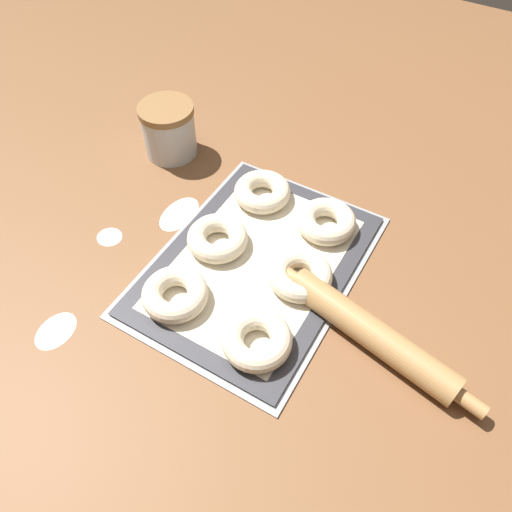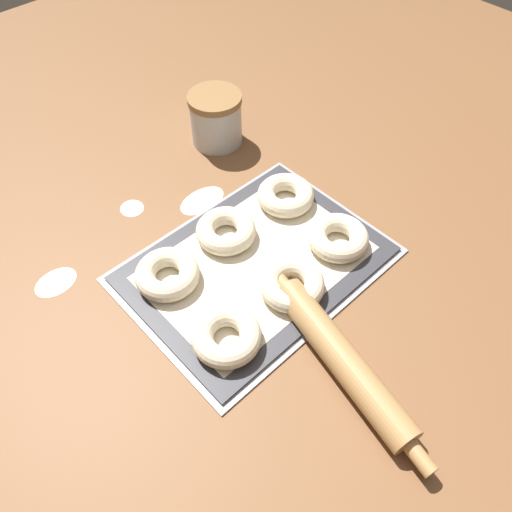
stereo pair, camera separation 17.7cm
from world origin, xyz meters
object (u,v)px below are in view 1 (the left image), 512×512
object	(u,v)px
bagel_front_right	(326,221)
bagel_front_center	(300,275)
bagel_back_center	(217,238)
flour_canister	(169,130)
bagel_back_right	(262,192)
bagel_front_left	(257,340)
bagel_back_left	(175,294)
baking_tray	(256,264)
rolling_pin	(371,333)

from	to	relation	value
bagel_front_right	bagel_front_center	bearing A→B (deg)	-173.78
bagel_back_center	bagel_front_center	bearing A→B (deg)	-89.56
bagel_front_right	flour_canister	bearing A→B (deg)	83.57
bagel_back_right	flour_canister	bearing A→B (deg)	81.93
bagel_front_center	bagel_back_right	world-z (taller)	same
bagel_front_left	bagel_back_center	size ratio (longest dim) A/B	1.00
bagel_back_left	baking_tray	bearing A→B (deg)	-28.51
bagel_front_left	bagel_back_right	xyz separation A→B (m)	(0.33, 0.18, 0.00)
bagel_front_left	bagel_back_center	xyz separation A→B (m)	(0.16, 0.19, 0.00)
flour_canister	baking_tray	bearing A→B (deg)	-119.59
bagel_front_left	bagel_front_center	distance (m)	0.16
bagel_front_center	bagel_front_right	size ratio (longest dim) A/B	1.00
bagel_front_left	bagel_back_right	distance (m)	0.37
baking_tray	bagel_back_left	xyz separation A→B (m)	(-0.16, 0.08, 0.03)
bagel_front_left	rolling_pin	xyz separation A→B (m)	(0.12, -0.17, -0.00)
bagel_front_left	flour_canister	bearing A→B (deg)	51.26
baking_tray	bagel_front_center	distance (m)	0.10
bagel_back_left	bagel_back_right	xyz separation A→B (m)	(0.32, -0.00, 0.00)
bagel_front_left	rolling_pin	distance (m)	0.20
bagel_back_left	flour_canister	xyz separation A→B (m)	(0.36, 0.28, 0.03)
flour_canister	bagel_front_left	bearing A→B (deg)	-128.74
baking_tray	bagel_front_left	size ratio (longest dim) A/B	4.08
bagel_back_right	rolling_pin	distance (m)	0.40
bagel_front_left	flour_canister	world-z (taller)	flour_canister
bagel_front_left	bagel_front_right	size ratio (longest dim) A/B	1.00
bagel_back_left	bagel_front_right	bearing A→B (deg)	-27.98
bagel_front_left	bagel_back_left	distance (m)	0.18
bagel_front_center	rolling_pin	distance (m)	0.17
baking_tray	bagel_back_center	bearing A→B (deg)	89.64
baking_tray	bagel_back_left	bearing A→B (deg)	151.49
bagel_front_center	bagel_back_right	size ratio (longest dim) A/B	1.00
bagel_front_left	flour_canister	distance (m)	0.59
bagel_back_right	bagel_back_left	bearing A→B (deg)	179.27
bagel_back_center	rolling_pin	size ratio (longest dim) A/B	0.29
bagel_back_left	bagel_back_right	world-z (taller)	same
bagel_back_center	bagel_front_left	bearing A→B (deg)	-130.82
baking_tray	rolling_pin	xyz separation A→B (m)	(-0.05, -0.26, 0.02)
baking_tray	bagel_front_right	world-z (taller)	bagel_front_right
bagel_front_left	bagel_front_right	xyz separation A→B (m)	(0.32, 0.02, 0.00)
baking_tray	bagel_front_right	bearing A→B (deg)	-27.44
bagel_front_center	flour_canister	world-z (taller)	flour_canister
bagel_back_left	bagel_back_center	bearing A→B (deg)	2.63
bagel_front_center	bagel_front_right	distance (m)	0.15
bagel_back_left	flour_canister	world-z (taller)	flour_canister
bagel_back_center	rolling_pin	world-z (taller)	rolling_pin
bagel_front_left	rolling_pin	size ratio (longest dim) A/B	0.29
bagel_front_center	bagel_back_center	distance (m)	0.19
bagel_front_left	bagel_front_center	xyz separation A→B (m)	(0.16, -0.00, 0.00)
bagel_front_left	flour_canister	size ratio (longest dim) A/B	0.97
bagel_front_right	flour_canister	world-z (taller)	flour_canister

